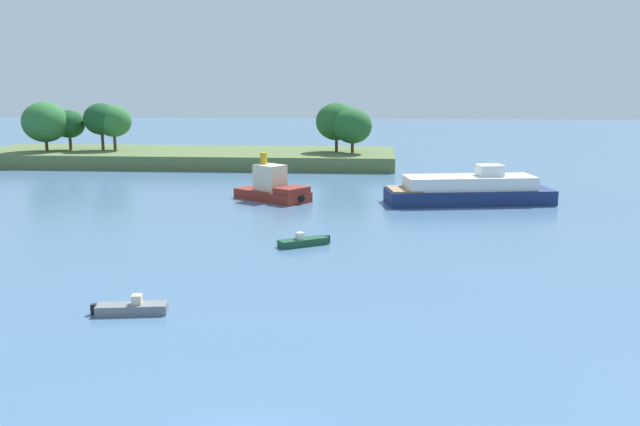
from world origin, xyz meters
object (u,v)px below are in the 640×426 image
(fishing_skiff, at_px, (132,308))
(tugboat, at_px, (273,188))
(white_riverboat, at_px, (469,190))
(small_motorboat, at_px, (304,242))

(fishing_skiff, xyz_separation_m, tugboat, (2.37, 35.46, 0.93))
(fishing_skiff, bearing_deg, tugboat, 86.17)
(fishing_skiff, height_order, white_riverboat, white_riverboat)
(fishing_skiff, bearing_deg, white_riverboat, 57.71)
(tugboat, xyz_separation_m, white_riverboat, (19.81, -0.35, 0.09))
(small_motorboat, relative_size, tugboat, 0.45)
(small_motorboat, relative_size, white_riverboat, 0.23)
(small_motorboat, xyz_separation_m, tugboat, (-5.17, 19.53, 0.92))
(tugboat, relative_size, white_riverboat, 0.50)
(tugboat, distance_m, white_riverboat, 19.82)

